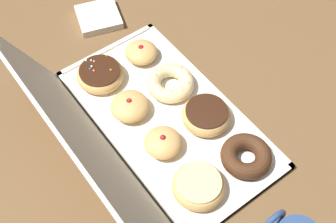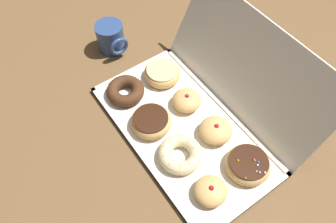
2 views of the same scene
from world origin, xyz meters
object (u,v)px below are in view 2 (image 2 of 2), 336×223
(chocolate_cake_ring_donut_0, at_px, (125,91))
(chocolate_frosted_donut_1, at_px, (151,121))
(glazed_ring_donut_4, at_px, (162,73))
(jelly_filled_donut_6, at_px, (216,130))
(donut_box, at_px, (183,130))
(coffee_mug, at_px, (111,37))
(sprinkle_donut_7, at_px, (248,164))
(jelly_filled_donut_3, at_px, (210,191))
(jelly_filled_donut_5, at_px, (187,100))
(cruller_donut_2, at_px, (180,154))

(chocolate_cake_ring_donut_0, distance_m, chocolate_frosted_donut_1, 0.14)
(glazed_ring_donut_4, distance_m, jelly_filled_donut_6, 0.26)
(donut_box, relative_size, coffee_mug, 4.98)
(sprinkle_donut_7, bearing_deg, jelly_filled_donut_6, -178.40)
(coffee_mug, bearing_deg, jelly_filled_donut_6, 7.60)
(chocolate_cake_ring_donut_0, distance_m, jelly_filled_donut_3, 0.39)
(chocolate_cake_ring_donut_0, bearing_deg, chocolate_frosted_donut_1, 0.93)
(donut_box, distance_m, jelly_filled_donut_3, 0.20)
(chocolate_cake_ring_donut_0, height_order, jelly_filled_donut_5, jelly_filled_donut_5)
(jelly_filled_donut_3, bearing_deg, jelly_filled_donut_5, 155.24)
(jelly_filled_donut_5, bearing_deg, sprinkle_donut_7, 1.66)
(donut_box, relative_size, chocolate_cake_ring_donut_0, 4.83)
(glazed_ring_donut_4, xyz_separation_m, jelly_filled_donut_6, (0.26, 0.00, 0.00))
(donut_box, height_order, sprinkle_donut_7, sprinkle_donut_7)
(chocolate_cake_ring_donut_0, relative_size, glazed_ring_donut_4, 0.99)
(glazed_ring_donut_4, bearing_deg, sprinkle_donut_7, 0.82)
(coffee_mug, bearing_deg, sprinkle_donut_7, 6.33)
(donut_box, bearing_deg, sprinkle_donut_7, 18.84)
(jelly_filled_donut_3, height_order, coffee_mug, coffee_mug)
(cruller_donut_2, relative_size, jelly_filled_donut_5, 1.39)
(donut_box, distance_m, cruller_donut_2, 0.09)
(donut_box, distance_m, chocolate_cake_ring_donut_0, 0.21)
(glazed_ring_donut_4, height_order, coffee_mug, coffee_mug)
(donut_box, height_order, jelly_filled_donut_3, jelly_filled_donut_3)
(glazed_ring_donut_4, bearing_deg, cruller_donut_2, -24.83)
(chocolate_frosted_donut_1, bearing_deg, glazed_ring_donut_4, 135.50)
(glazed_ring_donut_4, bearing_deg, chocolate_cake_ring_donut_0, -92.93)
(chocolate_frosted_donut_1, height_order, cruller_donut_2, chocolate_frosted_donut_1)
(cruller_donut_2, relative_size, coffee_mug, 1.08)
(glazed_ring_donut_4, bearing_deg, jelly_filled_donut_5, -0.84)
(jelly_filled_donut_5, bearing_deg, chocolate_frosted_donut_1, -89.91)
(chocolate_cake_ring_donut_0, relative_size, jelly_filled_donut_5, 1.34)
(glazed_ring_donut_4, relative_size, jelly_filled_donut_5, 1.34)
(jelly_filled_donut_5, bearing_deg, jelly_filled_donut_3, -24.76)
(chocolate_cake_ring_donut_0, xyz_separation_m, coffee_mug, (-0.21, 0.07, 0.02))
(jelly_filled_donut_3, height_order, jelly_filled_donut_6, jelly_filled_donut_6)
(donut_box, relative_size, chocolate_frosted_donut_1, 4.77)
(chocolate_cake_ring_donut_0, relative_size, jelly_filled_donut_6, 1.24)
(chocolate_frosted_donut_1, distance_m, cruller_donut_2, 0.13)
(donut_box, xyz_separation_m, jelly_filled_donut_5, (-0.06, 0.06, 0.03))
(donut_box, xyz_separation_m, glazed_ring_donut_4, (-0.19, 0.06, 0.02))
(jelly_filled_donut_5, xyz_separation_m, jelly_filled_donut_6, (0.13, 0.00, 0.00))
(donut_box, height_order, jelly_filled_donut_5, jelly_filled_donut_5)
(glazed_ring_donut_4, distance_m, coffee_mug, 0.22)
(coffee_mug, bearing_deg, chocolate_frosted_donut_1, -11.08)
(coffee_mug, bearing_deg, jelly_filled_donut_5, 9.77)
(cruller_donut_2, distance_m, sprinkle_donut_7, 0.18)
(chocolate_cake_ring_donut_0, bearing_deg, sprinkle_donut_7, 19.09)
(cruller_donut_2, bearing_deg, chocolate_cake_ring_donut_0, -177.83)
(jelly_filled_donut_6, distance_m, sprinkle_donut_7, 0.13)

